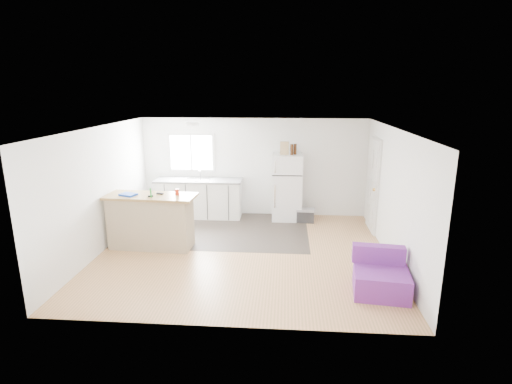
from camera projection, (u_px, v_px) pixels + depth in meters
room at (243, 193)px, 7.44m from camera, size 5.51×5.01×2.41m
vinyl_zone at (217, 229)px, 9.00m from camera, size 4.05×2.50×0.00m
window at (191, 153)px, 9.87m from camera, size 1.18×0.06×0.98m
interior_door at (373, 185)px, 8.79m from camera, size 0.11×0.92×2.10m
ceiling_fixture at (192, 124)px, 8.40m from camera, size 0.30×0.30×0.07m
kitchen_cabinets at (199, 198)px, 9.82m from camera, size 2.12×0.67×1.23m
peninsula at (151, 221)px, 7.89m from camera, size 1.79×0.77×1.08m
refrigerator at (287, 187)px, 9.56m from camera, size 0.71×0.68×1.59m
cooler at (305, 215)px, 9.50m from camera, size 0.44×0.31×0.33m
purple_seat at (380, 277)px, 6.19m from camera, size 0.90×0.86×0.67m
cleaner_jug at (157, 242)px, 7.94m from camera, size 0.14×0.11×0.28m
mop at (149, 238)px, 7.84m from camera, size 0.23×0.36×1.27m
red_cup at (177, 192)px, 7.74m from camera, size 0.09×0.09×0.12m
blue_tray at (128, 195)px, 7.72m from camera, size 0.36×0.31×0.04m
tool_a at (160, 193)px, 7.81m from camera, size 0.15×0.09×0.03m
tool_b at (150, 196)px, 7.63m from camera, size 0.11×0.08×0.03m
cardboard_box at (284, 148)px, 9.28m from camera, size 0.20×0.11×0.30m
bottle_left at (292, 149)px, 9.25m from camera, size 0.08×0.08×0.25m
bottle_right at (295, 149)px, 9.30m from camera, size 0.09×0.09×0.25m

